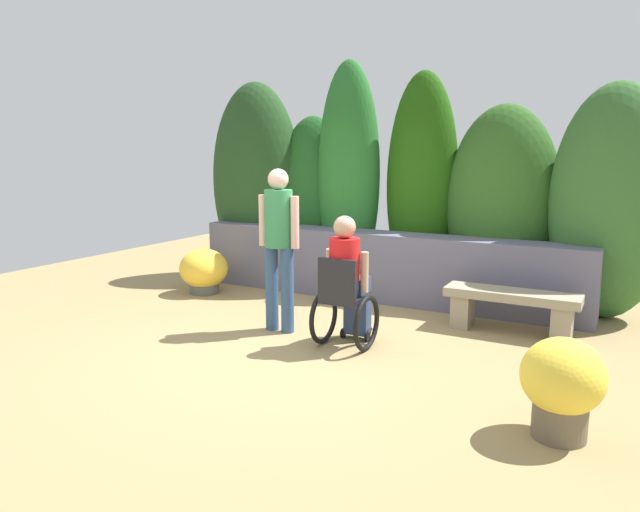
{
  "coord_description": "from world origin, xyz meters",
  "views": [
    {
      "loc": [
        2.91,
        -4.83,
        1.96
      ],
      "look_at": [
        0.0,
        0.52,
        0.85
      ],
      "focal_mm": 32.88,
      "sensor_mm": 36.0,
      "label": 1
    }
  ],
  "objects_px": {
    "flower_pot_purple_near": "(204,271)",
    "flower_pot_terracotta_by_wall": "(562,384)",
    "stone_bench": "(511,305)",
    "person_in_wheelchair": "(347,286)",
    "person_standing_companion": "(279,239)"
  },
  "relations": [
    {
      "from": "stone_bench",
      "to": "flower_pot_purple_near",
      "type": "xyz_separation_m",
      "value": [
        -4.08,
        -0.18,
        0.01
      ]
    },
    {
      "from": "person_in_wheelchair",
      "to": "person_standing_companion",
      "type": "relative_size",
      "value": 0.75
    },
    {
      "from": "person_standing_companion",
      "to": "stone_bench",
      "type": "bearing_deg",
      "value": 15.37
    },
    {
      "from": "person_standing_companion",
      "to": "person_in_wheelchair",
      "type": "bearing_deg",
      "value": -18.44
    },
    {
      "from": "person_standing_companion",
      "to": "flower_pot_purple_near",
      "type": "bearing_deg",
      "value": 141.04
    },
    {
      "from": "flower_pot_purple_near",
      "to": "flower_pot_terracotta_by_wall",
      "type": "bearing_deg",
      "value": -23.34
    },
    {
      "from": "flower_pot_terracotta_by_wall",
      "to": "person_in_wheelchair",
      "type": "bearing_deg",
      "value": 154.25
    },
    {
      "from": "flower_pot_purple_near",
      "to": "stone_bench",
      "type": "bearing_deg",
      "value": 2.57
    },
    {
      "from": "person_in_wheelchair",
      "to": "flower_pot_terracotta_by_wall",
      "type": "xyz_separation_m",
      "value": [
        2.14,
        -1.03,
        -0.24
      ]
    },
    {
      "from": "person_in_wheelchair",
      "to": "flower_pot_terracotta_by_wall",
      "type": "height_order",
      "value": "person_in_wheelchair"
    },
    {
      "from": "stone_bench",
      "to": "flower_pot_terracotta_by_wall",
      "type": "distance_m",
      "value": 2.39
    },
    {
      "from": "person_in_wheelchair",
      "to": "flower_pot_terracotta_by_wall",
      "type": "distance_m",
      "value": 2.38
    },
    {
      "from": "stone_bench",
      "to": "flower_pot_terracotta_by_wall",
      "type": "xyz_separation_m",
      "value": [
        0.76,
        -2.27,
        0.08
      ]
    },
    {
      "from": "stone_bench",
      "to": "person_in_wheelchair",
      "type": "bearing_deg",
      "value": -132.01
    },
    {
      "from": "person_in_wheelchair",
      "to": "flower_pot_purple_near",
      "type": "xyz_separation_m",
      "value": [
        -2.7,
        1.06,
        -0.31
      ]
    }
  ]
}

